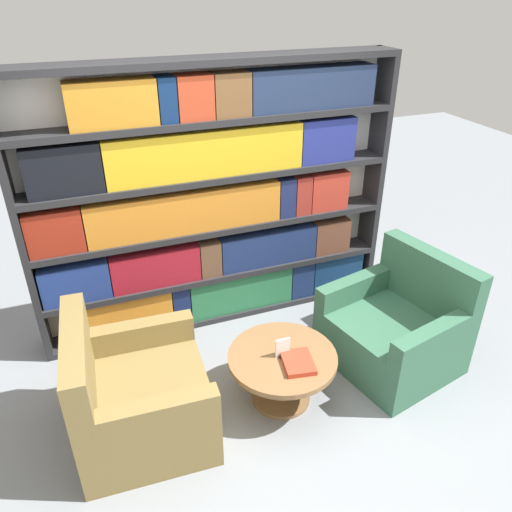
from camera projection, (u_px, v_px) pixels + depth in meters
The scene contains 7 objects.
ground_plane at pixel (286, 432), 3.38m from camera, with size 14.00×14.00×0.00m, color gray.
bookshelf at pixel (214, 205), 4.06m from camera, with size 2.99×0.30×2.20m.
armchair_left at pixel (136, 398), 3.25m from camera, with size 0.88×0.94×0.88m.
armchair_right at pixel (396, 329), 3.88m from camera, with size 1.01×1.06×0.88m.
coffee_table at pixel (282, 368), 3.51m from camera, with size 0.76×0.76×0.40m.
table_sign at pixel (283, 349), 3.42m from camera, with size 0.11×0.06×0.14m.
stray_book at pixel (298, 362), 3.36m from camera, with size 0.24×0.28×0.04m.
Camera 1 is at (-1.03, -2.13, 2.70)m, focal length 35.00 mm.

